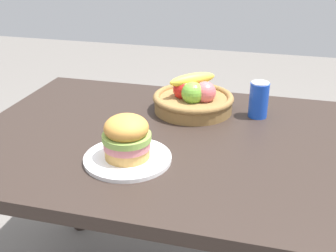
{
  "coord_description": "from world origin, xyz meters",
  "views": [
    {
      "loc": [
        0.24,
        -1.16,
        1.34
      ],
      "look_at": [
        -0.06,
        -0.05,
        0.81
      ],
      "focal_mm": 44.8,
      "sensor_mm": 36.0,
      "label": 1
    }
  ],
  "objects": [
    {
      "name": "dining_table",
      "position": [
        0.0,
        0.0,
        0.65
      ],
      "size": [
        1.4,
        0.9,
        0.75
      ],
      "color": "#2D231E",
      "rests_on": "ground_plane"
    },
    {
      "name": "sandwich",
      "position": [
        -0.14,
        -0.18,
        0.82
      ],
      "size": [
        0.14,
        0.14,
        0.13
      ],
      "color": "tan",
      "rests_on": "plate"
    },
    {
      "name": "soda_can",
      "position": [
        0.19,
        0.23,
        0.81
      ],
      "size": [
        0.07,
        0.07,
        0.13
      ],
      "color": "blue",
      "rests_on": "dining_table"
    },
    {
      "name": "fruit_basket",
      "position": [
        -0.04,
        0.23,
        0.8
      ],
      "size": [
        0.29,
        0.29,
        0.13
      ],
      "color": "olive",
      "rests_on": "dining_table"
    },
    {
      "name": "plate",
      "position": [
        -0.14,
        -0.18,
        0.76
      ],
      "size": [
        0.25,
        0.25,
        0.01
      ],
      "primitive_type": "cylinder",
      "color": "white",
      "rests_on": "dining_table"
    }
  ]
}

